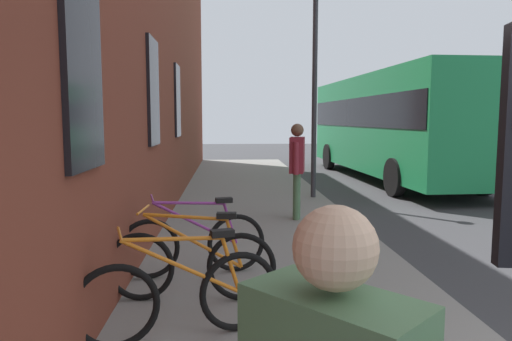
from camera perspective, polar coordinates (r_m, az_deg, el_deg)
ground at (r=8.73m, az=19.48°, el=-7.37°), size 60.00×60.00×0.00m
sidewalk_pavement at (r=10.01m, az=0.11°, el=-4.93°), size 24.00×3.50×0.12m
bicycle_leaning_wall at (r=4.20m, az=-9.02°, el=-14.64°), size 0.64×1.72×0.97m
bicycle_beside_lamp at (r=5.02m, az=-7.78°, el=-11.10°), size 0.48×1.77×0.97m
bicycle_end_of_row at (r=5.80m, az=-7.44°, el=-8.70°), size 0.54×1.75×0.97m
city_bus at (r=16.16m, az=16.00°, el=5.72°), size 10.59×2.96×3.35m
pedestrian_crossing_street at (r=8.88m, az=4.96°, el=1.14°), size 0.66×0.36×1.79m
street_lamp at (r=11.44m, az=7.09°, el=11.89°), size 0.28×0.28×5.07m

